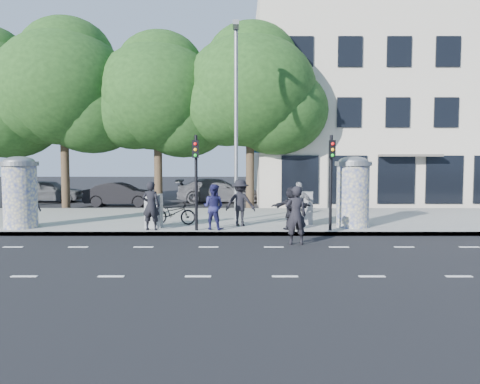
{
  "coord_description": "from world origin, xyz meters",
  "views": [
    {
      "loc": [
        0.97,
        -12.78,
        2.69
      ],
      "look_at": [
        0.96,
        3.5,
        1.55
      ],
      "focal_mm": 35.0,
      "sensor_mm": 36.0,
      "label": 1
    }
  ],
  "objects_px": {
    "man_road": "(296,215)",
    "cabinet_right": "(305,208)",
    "ped_b": "(151,206)",
    "ped_c": "(213,207)",
    "traffic_pole_near": "(196,172)",
    "ped_a": "(28,203)",
    "ad_column_left": "(20,190)",
    "street_lamp": "(236,108)",
    "ped_f": "(292,208)",
    "car_mid": "(121,194)",
    "traffic_pole_far": "(331,172)",
    "bicycle": "(174,213)",
    "car_left": "(49,191)",
    "ad_column_right": "(353,190)",
    "ped_d": "(240,203)",
    "ped_e": "(299,205)",
    "cabinet_left": "(154,211)",
    "car_right": "(218,191)"
  },
  "relations": [
    {
      "from": "street_lamp",
      "to": "ped_d",
      "type": "bearing_deg",
      "value": -84.14
    },
    {
      "from": "street_lamp",
      "to": "ped_c",
      "type": "distance_m",
      "value": 4.68
    },
    {
      "from": "ped_b",
      "to": "car_mid",
      "type": "xyz_separation_m",
      "value": [
        -3.65,
        10.12,
        -0.36
      ]
    },
    {
      "from": "traffic_pole_far",
      "to": "car_mid",
      "type": "xyz_separation_m",
      "value": [
        -10.09,
        10.23,
        -1.56
      ]
    },
    {
      "from": "traffic_pole_near",
      "to": "bicycle",
      "type": "bearing_deg",
      "value": 123.55
    },
    {
      "from": "ad_column_left",
      "to": "ped_c",
      "type": "distance_m",
      "value": 7.24
    },
    {
      "from": "ped_c",
      "to": "car_left",
      "type": "relative_size",
      "value": 0.4
    },
    {
      "from": "ped_e",
      "to": "ped_f",
      "type": "xyz_separation_m",
      "value": [
        -0.29,
        -0.18,
        -0.07
      ]
    },
    {
      "from": "street_lamp",
      "to": "ped_d",
      "type": "xyz_separation_m",
      "value": [
        0.17,
        -1.67,
        -3.76
      ]
    },
    {
      "from": "cabinet_right",
      "to": "ad_column_left",
      "type": "bearing_deg",
      "value": -165.98
    },
    {
      "from": "ped_b",
      "to": "ped_c",
      "type": "bearing_deg",
      "value": -168.7
    },
    {
      "from": "traffic_pole_near",
      "to": "ped_a",
      "type": "distance_m",
      "value": 6.64
    },
    {
      "from": "man_road",
      "to": "cabinet_right",
      "type": "distance_m",
      "value": 3.66
    },
    {
      "from": "traffic_pole_near",
      "to": "car_mid",
      "type": "xyz_separation_m",
      "value": [
        -5.29,
        10.23,
        -1.56
      ]
    },
    {
      "from": "car_left",
      "to": "ad_column_right",
      "type": "bearing_deg",
      "value": -128.6
    },
    {
      "from": "ped_e",
      "to": "ad_column_left",
      "type": "bearing_deg",
      "value": 3.66
    },
    {
      "from": "ped_d",
      "to": "cabinet_left",
      "type": "height_order",
      "value": "ped_d"
    },
    {
      "from": "street_lamp",
      "to": "ped_f",
      "type": "xyz_separation_m",
      "value": [
        2.04,
        -2.59,
        -3.86
      ]
    },
    {
      "from": "ped_e",
      "to": "bicycle",
      "type": "xyz_separation_m",
      "value": [
        -4.76,
        1.12,
        -0.4
      ]
    },
    {
      "from": "ped_c",
      "to": "traffic_pole_near",
      "type": "bearing_deg",
      "value": 44.64
    },
    {
      "from": "ped_b",
      "to": "ped_d",
      "type": "distance_m",
      "value": 3.37
    },
    {
      "from": "ped_a",
      "to": "cabinet_left",
      "type": "height_order",
      "value": "ped_a"
    },
    {
      "from": "traffic_pole_near",
      "to": "man_road",
      "type": "relative_size",
      "value": 1.83
    },
    {
      "from": "ped_e",
      "to": "man_road",
      "type": "height_order",
      "value": "ped_e"
    },
    {
      "from": "ped_b",
      "to": "ped_a",
      "type": "bearing_deg",
      "value": -2.93
    },
    {
      "from": "ped_b",
      "to": "cabinet_left",
      "type": "bearing_deg",
      "value": -80.7
    },
    {
      "from": "ped_c",
      "to": "car_left",
      "type": "distance_m",
      "value": 16.7
    },
    {
      "from": "ped_e",
      "to": "ped_a",
      "type": "bearing_deg",
      "value": 1.97
    },
    {
      "from": "ad_column_left",
      "to": "ped_a",
      "type": "bearing_deg",
      "value": 64.01
    },
    {
      "from": "car_left",
      "to": "street_lamp",
      "type": "bearing_deg",
      "value": -132.41
    },
    {
      "from": "ped_f",
      "to": "bicycle",
      "type": "height_order",
      "value": "ped_f"
    },
    {
      "from": "ped_f",
      "to": "man_road",
      "type": "distance_m",
      "value": 2.18
    },
    {
      "from": "cabinet_left",
      "to": "cabinet_right",
      "type": "xyz_separation_m",
      "value": [
        5.76,
        0.92,
        0.01
      ]
    },
    {
      "from": "cabinet_left",
      "to": "car_left",
      "type": "bearing_deg",
      "value": 131.52
    },
    {
      "from": "ped_d",
      "to": "car_mid",
      "type": "bearing_deg",
      "value": -41.47
    },
    {
      "from": "man_road",
      "to": "ped_b",
      "type": "bearing_deg",
      "value": -27.42
    },
    {
      "from": "ad_column_right",
      "to": "street_lamp",
      "type": "distance_m",
      "value": 5.81
    },
    {
      "from": "ad_column_right",
      "to": "ped_d",
      "type": "distance_m",
      "value": 4.27
    },
    {
      "from": "car_right",
      "to": "bicycle",
      "type": "bearing_deg",
      "value": 172.52
    },
    {
      "from": "ad_column_left",
      "to": "cabinet_right",
      "type": "xyz_separation_m",
      "value": [
        10.71,
        0.94,
        -0.75
      ]
    },
    {
      "from": "ped_a",
      "to": "ped_d",
      "type": "xyz_separation_m",
      "value": [
        8.03,
        0.16,
        -0.02
      ]
    },
    {
      "from": "man_road",
      "to": "car_left",
      "type": "distance_m",
      "value": 20.15
    },
    {
      "from": "traffic_pole_near",
      "to": "ped_f",
      "type": "bearing_deg",
      "value": 4.13
    },
    {
      "from": "ped_c",
      "to": "ped_d",
      "type": "bearing_deg",
      "value": -115.7
    },
    {
      "from": "ped_a",
      "to": "bicycle",
      "type": "xyz_separation_m",
      "value": [
        5.43,
        0.55,
        -0.45
      ]
    },
    {
      "from": "ped_d",
      "to": "cabinet_right",
      "type": "xyz_separation_m",
      "value": [
        2.54,
        0.48,
        -0.25
      ]
    },
    {
      "from": "ped_e",
      "to": "ped_f",
      "type": "bearing_deg",
      "value": 36.26
    },
    {
      "from": "ped_e",
      "to": "car_right",
      "type": "distance_m",
      "value": 12.6
    },
    {
      "from": "car_mid",
      "to": "traffic_pole_far",
      "type": "bearing_deg",
      "value": -134.14
    },
    {
      "from": "cabinet_left",
      "to": "street_lamp",
      "type": "bearing_deg",
      "value": 40.12
    }
  ]
}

